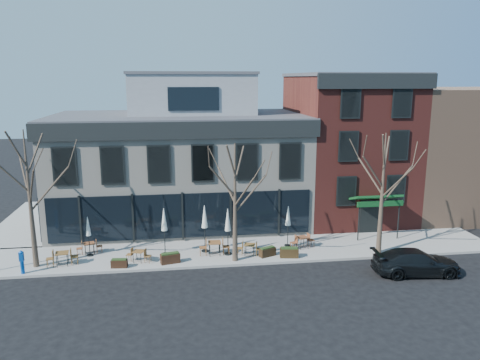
{
  "coord_description": "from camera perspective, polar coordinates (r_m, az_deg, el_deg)",
  "views": [
    {
      "loc": [
        -0.37,
        -29.92,
        10.76
      ],
      "look_at": [
        4.12,
        2.0,
        3.75
      ],
      "focal_mm": 35.0,
      "sensor_mm": 36.0,
      "label": 1
    }
  ],
  "objects": [
    {
      "name": "umbrella_2",
      "position": [
        29.07,
        -4.34,
        -4.79
      ],
      "size": [
        0.48,
        0.48,
        2.98
      ],
      "color": "black",
      "rests_on": "sidewalk_front"
    },
    {
      "name": "cafe_set_2",
      "position": [
        28.6,
        -12.25,
        -8.92
      ],
      "size": [
        1.57,
        0.9,
        0.81
      ],
      "color": "brown",
      "rests_on": "sidewalk_front"
    },
    {
      "name": "ground",
      "position": [
        31.8,
        -6.93,
        -7.61
      ],
      "size": [
        120.0,
        120.0,
        0.0
      ],
      "primitive_type": "plane",
      "color": "black",
      "rests_on": "ground"
    },
    {
      "name": "tree_right",
      "position": [
        29.59,
        16.97,
        -1.45
      ],
      "size": [
        3.72,
        3.77,
        7.48
      ],
      "color": "#382B21",
      "rests_on": "sidewalk_front"
    },
    {
      "name": "umbrella_1",
      "position": [
        28.88,
        -9.24,
        -5.09
      ],
      "size": [
        0.47,
        0.47,
        2.94
      ],
      "color": "black",
      "rests_on": "sidewalk_front"
    },
    {
      "name": "cafe_set_5",
      "position": [
        30.37,
        7.61,
        -7.38
      ],
      "size": [
        1.74,
        0.86,
        0.89
      ],
      "color": "brown",
      "rests_on": "sidewalk_front"
    },
    {
      "name": "planter_1",
      "position": [
        28.1,
        -8.51,
        -9.38
      ],
      "size": [
        1.2,
        0.7,
        0.63
      ],
      "color": "#311B10",
      "rests_on": "sidewalk_front"
    },
    {
      "name": "planter_0",
      "position": [
        28.09,
        -14.5,
        -9.78
      ],
      "size": [
        0.95,
        0.47,
        0.51
      ],
      "color": "black",
      "rests_on": "sidewalk_front"
    },
    {
      "name": "tree_mid",
      "position": [
        27.15,
        -0.59,
        -2.61
      ],
      "size": [
        3.5,
        3.55,
        7.04
      ],
      "color": "#382B21",
      "rests_on": "sidewalk_front"
    },
    {
      "name": "red_brick_building",
      "position": [
        37.72,
        12.86,
        4.15
      ],
      "size": [
        8.2,
        11.78,
        11.18
      ],
      "color": "maroon",
      "rests_on": "ground"
    },
    {
      "name": "cafe_set_3",
      "position": [
        29.02,
        -3.12,
        -8.12
      ],
      "size": [
        1.9,
        0.78,
        1.0
      ],
      "color": "brown",
      "rests_on": "sidewalk_front"
    },
    {
      "name": "call_box",
      "position": [
        28.88,
        -25.05,
        -8.96
      ],
      "size": [
        0.27,
        0.27,
        1.37
      ],
      "color": "#0B4298",
      "rests_on": "sidewalk_front"
    },
    {
      "name": "umbrella_0",
      "position": [
        29.85,
        -18.02,
        -5.63
      ],
      "size": [
        0.4,
        0.4,
        2.48
      ],
      "color": "black",
      "rests_on": "sidewalk_front"
    },
    {
      "name": "tree_corner",
      "position": [
        28.67,
        -24.23,
        -1.97
      ],
      "size": [
        3.93,
        3.98,
        7.92
      ],
      "color": "#382B21",
      "rests_on": "sidewalk_front"
    },
    {
      "name": "umbrella_4",
      "position": [
        30.16,
        5.89,
        -4.63
      ],
      "size": [
        0.43,
        0.43,
        2.66
      ],
      "color": "black",
      "rests_on": "sidewalk_front"
    },
    {
      "name": "parked_sedan",
      "position": [
        28.35,
        20.68,
        -9.34
      ],
      "size": [
        5.01,
        2.39,
        1.41
      ],
      "primitive_type": "imported",
      "rotation": [
        0.0,
        0.0,
        1.48
      ],
      "color": "black",
      "rests_on": "ground"
    },
    {
      "name": "cafe_set_4",
      "position": [
        28.96,
        1.18,
        -8.32
      ],
      "size": [
        1.63,
        0.83,
        0.84
      ],
      "color": "brown",
      "rests_on": "sidewalk_front"
    },
    {
      "name": "sidewalk_front",
      "position": [
        29.97,
        -0.55,
        -8.62
      ],
      "size": [
        33.5,
        4.7,
        0.15
      ],
      "primitive_type": "cube",
      "color": "gray",
      "rests_on": "ground"
    },
    {
      "name": "cafe_set_0",
      "position": [
        29.31,
        -20.85,
        -8.79
      ],
      "size": [
        1.83,
        0.81,
        0.95
      ],
      "color": "brown",
      "rests_on": "sidewalk_front"
    },
    {
      "name": "umbrella_3",
      "position": [
        28.53,
        -1.5,
        -5.19
      ],
      "size": [
        0.47,
        0.47,
        2.92
      ],
      "color": "black",
      "rests_on": "sidewalk_front"
    },
    {
      "name": "corner_building",
      "position": [
        35.51,
        -7.18,
        2.38
      ],
      "size": [
        18.39,
        10.39,
        11.1
      ],
      "color": "beige",
      "rests_on": "ground"
    },
    {
      "name": "planter_2",
      "position": [
        28.88,
        3.36,
        -8.71
      ],
      "size": [
        1.1,
        0.79,
        0.57
      ],
      "color": "black",
      "rests_on": "sidewalk_front"
    },
    {
      "name": "bg_building",
      "position": [
        43.24,
        24.85,
        3.47
      ],
      "size": [
        12.0,
        12.0,
        10.0
      ],
      "primitive_type": "cube",
      "color": "#8C664C",
      "rests_on": "ground"
    },
    {
      "name": "planter_3",
      "position": [
        28.8,
        6.01,
        -8.76
      ],
      "size": [
        1.17,
        0.62,
        0.62
      ],
      "color": "#302110",
      "rests_on": "sidewalk_front"
    },
    {
      "name": "sidewalk_side",
      "position": [
        39.02,
        -23.94,
        -4.72
      ],
      "size": [
        4.5,
        12.0,
        0.15
      ],
      "primitive_type": "cube",
      "color": "gray",
      "rests_on": "ground"
    },
    {
      "name": "cafe_set_1",
      "position": [
        30.63,
        -17.89,
        -7.78
      ],
      "size": [
        1.61,
        0.75,
        0.83
      ],
      "color": "brown",
      "rests_on": "sidewalk_front"
    }
  ]
}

